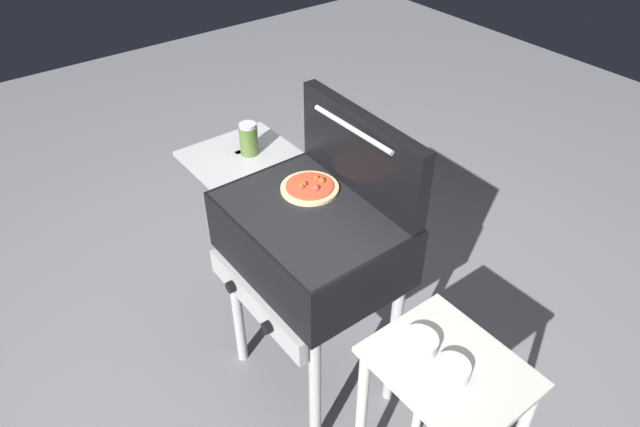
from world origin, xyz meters
The scene contains 8 objects.
ground_plane centered at (0.00, 0.00, 0.00)m, with size 8.00×8.00×0.00m, color gray.
grill centered at (-0.01, 0.00, 0.76)m, with size 0.96×0.53×0.90m.
grill_lid_open centered at (0.00, 0.21, 1.05)m, with size 0.63×0.09×0.30m.
pizza_pepperoni centered at (-0.11, 0.07, 0.91)m, with size 0.21×0.21×0.04m.
sauce_jar centered at (-0.45, 0.03, 0.96)m, with size 0.07×0.07×0.13m.
prep_table centered at (0.66, 0.00, 0.54)m, with size 0.44×0.36×0.75m.
topping_bowl_near centered at (0.68, -0.03, 0.77)m, with size 0.10×0.10×0.04m.
topping_bowl_far centered at (0.56, -0.03, 0.77)m, with size 0.11×0.11×0.04m.
Camera 1 is at (1.25, -0.92, 2.08)m, focal length 32.17 mm.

